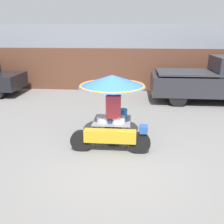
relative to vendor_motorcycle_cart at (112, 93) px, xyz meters
The scene contains 5 objects.
ground_plane 1.72m from the vendor_motorcycle_cart, 80.58° to the right, with size 36.00×36.00×0.00m, color slate.
shopfront_building 7.40m from the vendor_motorcycle_cart, 88.83° to the left, with size 28.00×2.06×3.30m.
vendor_motorcycle_cart is the anchor object (origin of this frame).
vendor_person 0.56m from the vendor_motorcycle_cart, 73.63° to the right, with size 0.38×0.22×1.62m.
pickup_truck 6.18m from the vendor_motorcycle_cart, 48.26° to the left, with size 5.23×1.96×1.97m.
Camera 1 is at (0.41, -5.44, 3.00)m, focal length 40.00 mm.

